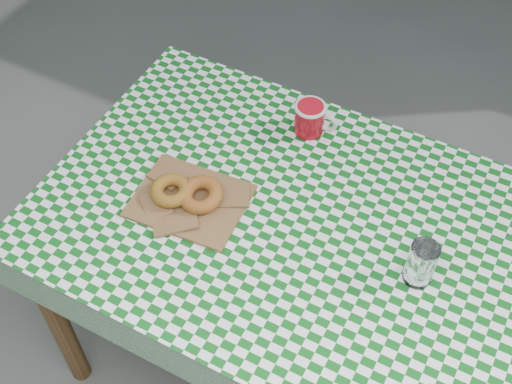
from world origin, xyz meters
TOP-DOWN VIEW (x-y plane):
  - ground at (0.00, 0.00)m, footprint 60.00×60.00m
  - table at (-0.05, 0.08)m, footprint 1.25×0.84m
  - tablecloth at (-0.05, 0.08)m, footprint 1.27×0.86m
  - paper_bag at (-0.31, 0.01)m, footprint 0.29×0.24m
  - bagel_front at (-0.35, -0.00)m, footprint 0.13×0.13m
  - bagel_back at (-0.28, 0.02)m, footprint 0.15×0.15m
  - coffee_mug at (-0.15, 0.38)m, footprint 0.18×0.18m
  - drinking_glass at (0.27, 0.06)m, footprint 0.07×0.07m

SIDE VIEW (x-z plane):
  - ground at x=0.00m, z-range 0.00..0.00m
  - table at x=-0.05m, z-range 0.00..0.75m
  - tablecloth at x=-0.05m, z-range 0.75..0.76m
  - paper_bag at x=-0.31m, z-range 0.76..0.77m
  - bagel_front at x=-0.35m, z-range 0.77..0.80m
  - bagel_back at x=-0.28m, z-range 0.77..0.81m
  - coffee_mug at x=-0.15m, z-range 0.76..0.85m
  - drinking_glass at x=0.27m, z-range 0.76..0.87m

